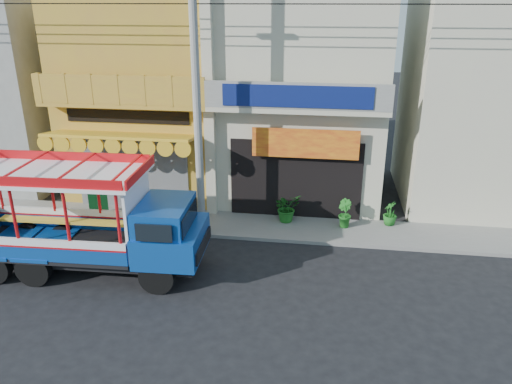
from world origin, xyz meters
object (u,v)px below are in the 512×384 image
utility_pole (201,84)px  green_sign (98,202)px  songthaew_truck (100,222)px  potted_plant_a (287,207)px  potted_plant_c (390,213)px  potted_plant_b (344,213)px

utility_pole → green_sign: size_ratio=27.29×
songthaew_truck → potted_plant_a: 6.46m
potted_plant_c → utility_pole: bearing=-69.2°
potted_plant_a → potted_plant_c: (3.55, 0.21, -0.08)m
utility_pole → potted_plant_b: 6.45m
utility_pole → potted_plant_b: bearing=12.5°
utility_pole → potted_plant_b: size_ratio=28.99×
potted_plant_a → potted_plant_c: potted_plant_a is taller
songthaew_truck → potted_plant_b: songthaew_truck is taller
utility_pole → potted_plant_c: bearing=12.8°
green_sign → utility_pole: bearing=-11.4°
green_sign → potted_plant_b: size_ratio=1.06×
songthaew_truck → potted_plant_b: size_ratio=7.31×
green_sign → potted_plant_a: green_sign is taller
utility_pole → potted_plant_a: bearing=24.4°
songthaew_truck → utility_pole: bearing=50.8°
songthaew_truck → potted_plant_c: size_ratio=8.35×
songthaew_truck → potted_plant_a: (4.94, 4.05, -0.94)m
green_sign → potted_plant_b: 8.80m
potted_plant_b → green_sign: bearing=63.8°
green_sign → potted_plant_a: bearing=2.8°
green_sign → potted_plant_b: (8.80, 0.16, 0.05)m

